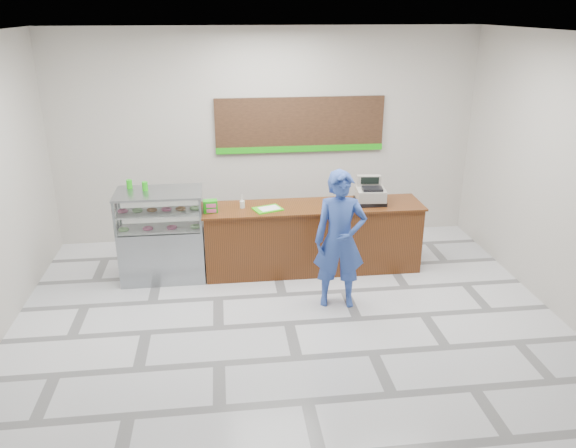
{
  "coord_description": "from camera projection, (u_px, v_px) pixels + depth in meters",
  "views": [
    {
      "loc": [
        -0.76,
        -6.15,
        3.77
      ],
      "look_at": [
        0.1,
        0.9,
        1.01
      ],
      "focal_mm": 35.0,
      "sensor_mm": 36.0,
      "label": 1
    }
  ],
  "objects": [
    {
      "name": "floor",
      "position": [
        289.0,
        323.0,
        7.15
      ],
      "size": [
        7.0,
        7.0,
        0.0
      ],
      "primitive_type": "plane",
      "color": "silver",
      "rests_on": "ground"
    },
    {
      "name": "back_wall",
      "position": [
        267.0,
        137.0,
        9.29
      ],
      "size": [
        7.0,
        0.0,
        7.0
      ],
      "primitive_type": "plane",
      "rotation": [
        1.57,
        0.0,
        0.0
      ],
      "color": "#BDB7AD",
      "rests_on": "floor"
    },
    {
      "name": "ceiling",
      "position": [
        289.0,
        34.0,
        5.88
      ],
      "size": [
        7.0,
        7.0,
        0.0
      ],
      "primitive_type": "plane",
      "rotation": [
        3.14,
        0.0,
        0.0
      ],
      "color": "silver",
      "rests_on": "back_wall"
    },
    {
      "name": "sales_counter",
      "position": [
        313.0,
        238.0,
        8.46
      ],
      "size": [
        3.26,
        0.76,
        1.03
      ],
      "color": "#5F2C10",
      "rests_on": "floor"
    },
    {
      "name": "display_case",
      "position": [
        162.0,
        235.0,
        8.15
      ],
      "size": [
        1.22,
        0.72,
        1.33
      ],
      "color": "gray",
      "rests_on": "floor"
    },
    {
      "name": "menu_board",
      "position": [
        300.0,
        126.0,
        9.25
      ],
      "size": [
        2.8,
        0.06,
        0.9
      ],
      "color": "black",
      "rests_on": "back_wall"
    },
    {
      "name": "cash_register",
      "position": [
        370.0,
        193.0,
        8.33
      ],
      "size": [
        0.45,
        0.47,
        0.39
      ],
      "rotation": [
        0.0,
        0.0,
        -0.1
      ],
      "color": "black",
      "rests_on": "sales_counter"
    },
    {
      "name": "card_terminal",
      "position": [
        374.0,
        203.0,
        8.3
      ],
      "size": [
        0.11,
        0.18,
        0.04
      ],
      "primitive_type": "cube",
      "rotation": [
        0.0,
        0.0,
        0.14
      ],
      "color": "black",
      "rests_on": "sales_counter"
    },
    {
      "name": "serving_tray",
      "position": [
        268.0,
        209.0,
        8.09
      ],
      "size": [
        0.47,
        0.4,
        0.02
      ],
      "rotation": [
        0.0,
        0.0,
        0.35
      ],
      "color": "#3EDA14",
      "rests_on": "sales_counter"
    },
    {
      "name": "napkin_box",
      "position": [
        210.0,
        205.0,
        8.09
      ],
      "size": [
        0.17,
        0.17,
        0.13
      ],
      "primitive_type": "cube",
      "rotation": [
        0.0,
        0.0,
        -0.08
      ],
      "color": "white",
      "rests_on": "sales_counter"
    },
    {
      "name": "straw_cup",
      "position": [
        242.0,
        204.0,
        8.15
      ],
      "size": [
        0.07,
        0.07,
        0.11
      ],
      "primitive_type": "cylinder",
      "color": "silver",
      "rests_on": "sales_counter"
    },
    {
      "name": "promo_box",
      "position": [
        210.0,
        206.0,
        7.97
      ],
      "size": [
        0.21,
        0.15,
        0.18
      ],
      "primitive_type": "cube",
      "rotation": [
        0.0,
        0.0,
        0.07
      ],
      "color": "#1CAA11",
      "rests_on": "sales_counter"
    },
    {
      "name": "donut_decal",
      "position": [
        373.0,
        203.0,
        8.37
      ],
      "size": [
        0.16,
        0.16,
        0.0
      ],
      "primitive_type": "cylinder",
      "color": "#DF578E",
      "rests_on": "sales_counter"
    },
    {
      "name": "green_cup_left",
      "position": [
        129.0,
        184.0,
        8.03
      ],
      "size": [
        0.08,
        0.08,
        0.13
      ],
      "primitive_type": "cylinder",
      "color": "#1CAA11",
      "rests_on": "display_case"
    },
    {
      "name": "green_cup_right",
      "position": [
        145.0,
        186.0,
        7.95
      ],
      "size": [
        0.08,
        0.08,
        0.12
      ],
      "primitive_type": "cylinder",
      "color": "#1CAA11",
      "rests_on": "display_case"
    },
    {
      "name": "customer",
      "position": [
        340.0,
        240.0,
        7.3
      ],
      "size": [
        0.73,
        0.54,
        1.86
      ],
      "primitive_type": "imported",
      "rotation": [
        0.0,
        0.0,
        -0.14
      ],
      "color": "#2C499E",
      "rests_on": "floor"
    }
  ]
}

